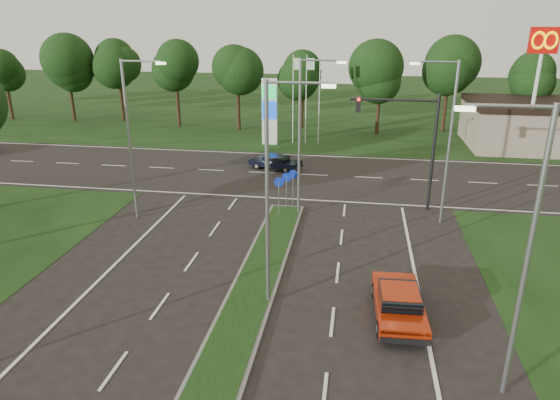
# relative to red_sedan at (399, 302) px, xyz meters

# --- Properties ---
(verge_far) EXTENTS (160.00, 50.00, 0.02)m
(verge_far) POSITION_rel_red_sedan_xyz_m (-6.00, 49.24, -0.65)
(verge_far) COLOR black
(verge_far) RESTS_ON ground
(cross_road) EXTENTS (160.00, 12.00, 0.02)m
(cross_road) POSITION_rel_red_sedan_xyz_m (-6.00, 18.24, -0.65)
(cross_road) COLOR black
(cross_road) RESTS_ON ground
(median_kerb) EXTENTS (2.00, 26.00, 0.12)m
(median_kerb) POSITION_rel_red_sedan_xyz_m (-6.00, -1.76, -0.59)
(median_kerb) COLOR slate
(median_kerb) RESTS_ON ground
(streetlight_median_near) EXTENTS (2.53, 0.22, 9.00)m
(streetlight_median_near) POSITION_rel_red_sedan_xyz_m (-5.00, 0.24, 4.43)
(streetlight_median_near) COLOR gray
(streetlight_median_near) RESTS_ON ground
(streetlight_median_far) EXTENTS (2.53, 0.22, 9.00)m
(streetlight_median_far) POSITION_rel_red_sedan_xyz_m (-5.00, 10.24, 4.43)
(streetlight_median_far) COLOR gray
(streetlight_median_far) RESTS_ON ground
(streetlight_left_far) EXTENTS (2.53, 0.22, 9.00)m
(streetlight_left_far) POSITION_rel_red_sedan_xyz_m (-14.30, 8.24, 4.43)
(streetlight_left_far) COLOR gray
(streetlight_left_far) RESTS_ON ground
(streetlight_right_far) EXTENTS (2.53, 0.22, 9.00)m
(streetlight_right_far) POSITION_rel_red_sedan_xyz_m (2.80, 10.24, 4.43)
(streetlight_right_far) COLOR gray
(streetlight_right_far) RESTS_ON ground
(streetlight_right_near) EXTENTS (2.53, 0.22, 9.00)m
(streetlight_right_near) POSITION_rel_red_sedan_xyz_m (2.80, -3.76, 4.43)
(streetlight_right_near) COLOR gray
(streetlight_right_near) RESTS_ON ground
(traffic_signal) EXTENTS (5.10, 0.42, 7.00)m
(traffic_signal) POSITION_rel_red_sedan_xyz_m (1.19, 12.23, 4.01)
(traffic_signal) COLOR black
(traffic_signal) RESTS_ON ground
(median_signs) EXTENTS (1.16, 1.76, 2.38)m
(median_signs) POSITION_rel_red_sedan_xyz_m (-6.00, 10.64, 1.07)
(median_signs) COLOR gray
(median_signs) RESTS_ON ground
(gas_pylon) EXTENTS (5.80, 1.26, 8.00)m
(gas_pylon) POSITION_rel_red_sedan_xyz_m (-9.79, 27.29, 2.55)
(gas_pylon) COLOR silver
(gas_pylon) RESTS_ON ground
(mcdonalds_sign) EXTENTS (2.20, 0.47, 10.40)m
(mcdonalds_sign) POSITION_rel_red_sedan_xyz_m (12.00, 26.21, 7.34)
(mcdonalds_sign) COLOR silver
(mcdonalds_sign) RESTS_ON ground
(treeline_far) EXTENTS (6.00, 6.00, 9.90)m
(treeline_far) POSITION_rel_red_sedan_xyz_m (-5.90, 34.17, 6.19)
(treeline_far) COLOR black
(treeline_far) RESTS_ON ground
(red_sedan) EXTENTS (1.99, 4.45, 1.20)m
(red_sedan) POSITION_rel_red_sedan_xyz_m (0.00, 0.00, 0.00)
(red_sedan) COLOR #A02108
(red_sedan) RESTS_ON ground
(navy_sedan) EXTENTS (4.18, 2.69, 1.07)m
(navy_sedan) POSITION_rel_red_sedan_xyz_m (-8.12, 19.35, -0.07)
(navy_sedan) COLOR black
(navy_sedan) RESTS_ON ground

